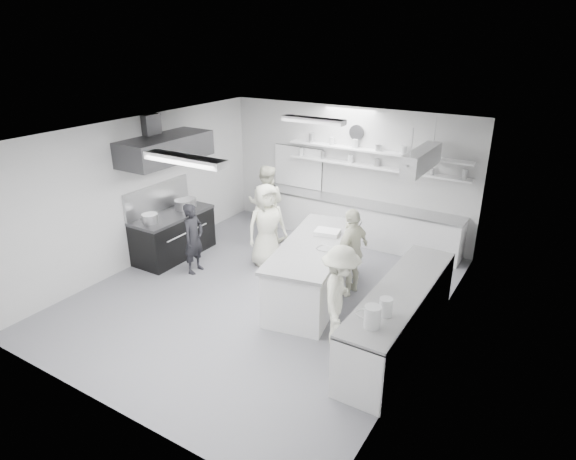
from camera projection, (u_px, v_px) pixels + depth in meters
The scene contains 27 objects.
floor at pixel (264, 294), 9.10m from camera, with size 6.00×7.00×0.02m, color gray.
ceiling at pixel (261, 132), 7.96m from camera, with size 6.00×7.00×0.02m, color white.
wall_back at pixel (347, 172), 11.30m from camera, with size 6.00×0.04×3.00m, color beige.
wall_front at pixel (96, 309), 5.77m from camera, with size 6.00×0.04×3.00m, color beige.
wall_left at pixel (141, 191), 9.98m from camera, with size 0.04×7.00×3.00m, color beige.
wall_right at pixel (434, 257), 7.09m from camera, with size 0.04×7.00×3.00m, color beige.
stove at pixel (174, 236), 10.50m from camera, with size 0.80×1.80×0.90m, color black.
exhaust_hood at pixel (165, 149), 9.78m from camera, with size 0.85×2.00×0.50m, color #3B3B3D.
back_counter at pixel (352, 221), 11.31m from camera, with size 5.00×0.60×0.92m, color white.
shelf_lower at pixel (374, 167), 10.76m from camera, with size 4.20×0.26×0.04m, color white.
shelf_upper at pixel (376, 151), 10.63m from camera, with size 4.20×0.26×0.04m, color white.
pass_through_window at pixel (298, 167), 11.93m from camera, with size 1.30×0.04×1.00m, color black.
wall_clock at pixel (357, 132), 10.81m from camera, with size 0.32×0.32×0.05m, color white.
right_counter at pixel (400, 317), 7.49m from camera, with size 0.74×3.30×0.94m, color white.
pot_rack at pixel (422, 159), 9.16m from camera, with size 0.30×1.60×0.40m, color #B0B1B2.
light_fixture_front at pixel (185, 159), 6.56m from camera, with size 1.30×0.25×0.10m, color white.
light_fixture_rear at pixel (313, 120), 9.41m from camera, with size 1.30×0.25×0.10m, color white.
prep_island at pixel (314, 271), 8.87m from camera, with size 1.01×2.71×1.00m, color white.
stove_pot at pixel (184, 205), 10.58m from camera, with size 0.38×0.38×0.25m, color #B0B1B2.
cook_stove at pixel (194, 238), 9.69m from camera, with size 0.53×0.34×1.44m, color black.
cook_back at pixel (266, 204), 11.12m from camera, with size 0.86×0.67×1.78m, color white.
cook_island_left at pixel (267, 226), 9.92m from camera, with size 0.85×0.56×1.75m, color white.
cook_island_right at pixel (352, 252), 8.86m from camera, with size 0.97×0.40×1.65m, color white.
cook_right at pixel (340, 296), 7.43m from camera, with size 1.05×0.60×1.62m, color white.
bowl_island_a at pixel (324, 250), 8.46m from camera, with size 0.25×0.25×0.06m, color #B0B1B2.
bowl_island_b at pixel (333, 237), 8.96m from camera, with size 0.20×0.20×0.06m, color white.
bowl_right at pixel (364, 314), 6.64m from camera, with size 0.22×0.22×0.05m, color white.
Camera 1 is at (4.53, -6.57, 4.55)m, focal length 30.51 mm.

